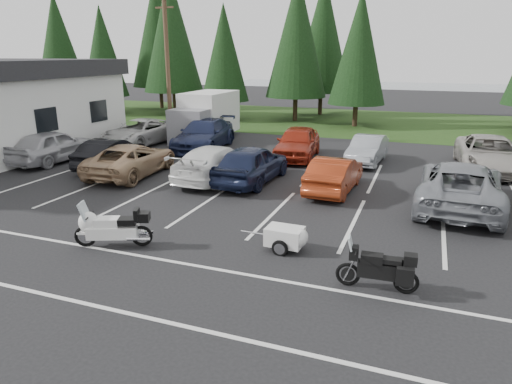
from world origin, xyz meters
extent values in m
plane|color=black|center=(0.00, 0.00, 0.00)|extent=(120.00, 120.00, 0.00)
cube|color=#1A3511|center=(0.00, 24.00, 0.01)|extent=(80.00, 16.00, 0.01)
cube|color=slate|center=(4.00, 55.00, 0.00)|extent=(70.00, 50.00, 0.02)
cylinder|color=#473321|center=(-10.00, 12.00, 4.50)|extent=(0.26, 0.26, 9.00)
cube|color=#473321|center=(-10.00, 12.00, 7.80)|extent=(1.20, 0.10, 0.10)
cube|color=silver|center=(0.00, 2.00, 0.00)|extent=(32.00, 16.00, 0.01)
cylinder|color=#332316|center=(-28.00, 22.50, 1.25)|extent=(0.36, 0.36, 2.50)
cone|color=black|center=(-28.00, 22.50, 6.24)|extent=(4.58, 4.58, 8.84)
cylinder|color=#332316|center=(-22.00, 21.20, 1.08)|extent=(0.36, 0.36, 2.16)
cone|color=black|center=(-22.00, 21.20, 5.40)|extent=(3.96, 3.96, 7.65)
cylinder|color=#332316|center=(-16.00, 22.80, 1.39)|extent=(0.36, 0.36, 2.78)
cone|color=black|center=(-16.00, 22.80, 6.96)|extent=(5.10, 5.10, 9.86)
cylinder|color=#332316|center=(-10.50, 21.40, 1.06)|extent=(0.36, 0.36, 2.11)
cone|color=black|center=(-10.50, 21.40, 5.28)|extent=(3.87, 3.87, 7.48)
cylinder|color=#332316|center=(-5.00, 22.90, 1.31)|extent=(0.36, 0.36, 2.62)
cone|color=black|center=(-5.00, 22.90, 6.54)|extent=(4.80, 4.80, 9.27)
cylinder|color=#332316|center=(0.00, 21.60, 1.13)|extent=(0.36, 0.36, 2.26)
cone|color=black|center=(0.00, 21.60, 5.64)|extent=(4.14, 4.14, 7.99)
cylinder|color=#332316|center=(-20.00, 27.00, 1.44)|extent=(0.36, 0.36, 2.88)
cone|color=black|center=(-20.00, 27.00, 7.20)|extent=(5.28, 5.28, 10.20)
cylinder|color=#332316|center=(-4.00, 27.50, 1.36)|extent=(0.36, 0.36, 2.71)
cone|color=black|center=(-4.00, 27.50, 6.78)|extent=(4.97, 4.97, 9.61)
imported|color=#B0AFB4|center=(-12.25, 4.48, 0.81)|extent=(1.96, 4.79, 1.63)
imported|color=black|center=(-8.84, 4.51, 0.70)|extent=(1.85, 4.35, 1.39)
imported|color=#A3815E|center=(-7.07, 3.70, 0.70)|extent=(2.65, 5.19, 1.40)
imported|color=white|center=(-3.21, 4.33, 0.74)|extent=(2.40, 5.21, 1.47)
imported|color=#161D38|center=(-1.62, 4.41, 0.81)|extent=(2.12, 4.82, 1.61)
imported|color=maroon|center=(1.89, 4.37, 0.69)|extent=(1.64, 4.25, 1.38)
imported|color=gray|center=(6.40, 3.92, 0.82)|extent=(3.03, 6.04, 1.64)
imported|color=silver|center=(-10.82, 9.85, 0.74)|extent=(2.89, 5.53, 1.49)
imported|color=#192140|center=(-6.66, 9.99, 0.83)|extent=(2.90, 5.91, 1.65)
imported|color=maroon|center=(-1.08, 9.61, 0.81)|extent=(2.37, 4.94, 1.63)
imported|color=gray|center=(2.45, 9.77, 0.67)|extent=(1.71, 4.14, 1.33)
imported|color=#A29C94|center=(7.91, 10.18, 0.79)|extent=(2.83, 5.75, 1.57)
camera|label=1|loc=(5.10, -12.91, 5.22)|focal=32.00mm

